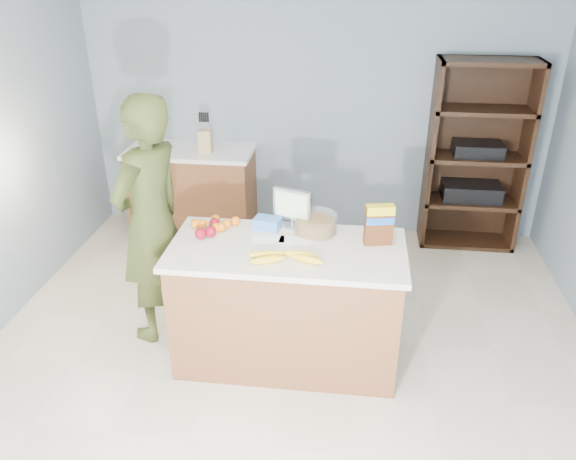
# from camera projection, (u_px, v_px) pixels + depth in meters

# --- Properties ---
(floor) EXTENTS (4.50, 5.00, 0.02)m
(floor) POSITION_uv_depth(u_px,v_px,m) (282.00, 384.00, 3.82)
(floor) COLOR beige
(floor) RESTS_ON ground
(walls) EXTENTS (4.52, 5.02, 2.51)m
(walls) POSITION_uv_depth(u_px,v_px,m) (280.00, 152.00, 3.08)
(walls) COLOR gray
(walls) RESTS_ON ground
(counter_peninsula) EXTENTS (1.56, 0.76, 0.90)m
(counter_peninsula) POSITION_uv_depth(u_px,v_px,m) (287.00, 308.00, 3.90)
(counter_peninsula) COLOR brown
(counter_peninsula) RESTS_ON ground
(back_cabinet) EXTENTS (1.24, 0.62, 0.90)m
(back_cabinet) POSITION_uv_depth(u_px,v_px,m) (193.00, 191.00, 5.70)
(back_cabinet) COLOR brown
(back_cabinet) RESTS_ON ground
(shelving_unit) EXTENTS (0.90, 0.40, 1.80)m
(shelving_unit) POSITION_uv_depth(u_px,v_px,m) (475.00, 159.00, 5.35)
(shelving_unit) COLOR black
(shelving_unit) RESTS_ON ground
(person) EXTENTS (0.65, 0.78, 1.83)m
(person) POSITION_uv_depth(u_px,v_px,m) (151.00, 222.00, 3.98)
(person) COLOR #343D19
(person) RESTS_ON ground
(knife_block) EXTENTS (0.12, 0.10, 0.31)m
(knife_block) POSITION_uv_depth(u_px,v_px,m) (205.00, 141.00, 5.36)
(knife_block) COLOR tan
(knife_block) RESTS_ON back_cabinet
(envelopes) EXTENTS (0.41, 0.13, 0.00)m
(envelopes) POSITION_uv_depth(u_px,v_px,m) (282.00, 240.00, 3.77)
(envelopes) COLOR white
(envelopes) RESTS_ON counter_peninsula
(bananas) EXTENTS (0.49, 0.19, 0.05)m
(bananas) POSITION_uv_depth(u_px,v_px,m) (285.00, 257.00, 3.51)
(bananas) COLOR yellow
(bananas) RESTS_ON counter_peninsula
(apples) EXTENTS (0.14, 0.24, 0.08)m
(apples) POSITION_uv_depth(u_px,v_px,m) (209.00, 230.00, 3.83)
(apples) COLOR maroon
(apples) RESTS_ON counter_peninsula
(oranges) EXTENTS (0.34, 0.20, 0.07)m
(oranges) POSITION_uv_depth(u_px,v_px,m) (216.00, 224.00, 3.92)
(oranges) COLOR orange
(oranges) RESTS_ON counter_peninsula
(blue_carton) EXTENTS (0.20, 0.15, 0.08)m
(blue_carton) POSITION_uv_depth(u_px,v_px,m) (267.00, 223.00, 3.91)
(blue_carton) COLOR blue
(blue_carton) RESTS_ON counter_peninsula
(salad_bowl) EXTENTS (0.30, 0.30, 0.13)m
(salad_bowl) POSITION_uv_depth(u_px,v_px,m) (315.00, 224.00, 3.86)
(salad_bowl) COLOR #267219
(salad_bowl) RESTS_ON counter_peninsula
(tv) EXTENTS (0.28, 0.12, 0.28)m
(tv) POSITION_uv_depth(u_px,v_px,m) (292.00, 206.00, 3.88)
(tv) COLOR silver
(tv) RESTS_ON counter_peninsula
(cereal_box) EXTENTS (0.20, 0.11, 0.28)m
(cereal_box) POSITION_uv_depth(u_px,v_px,m) (379.00, 222.00, 3.65)
(cereal_box) COLOR #592B14
(cereal_box) RESTS_ON counter_peninsula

